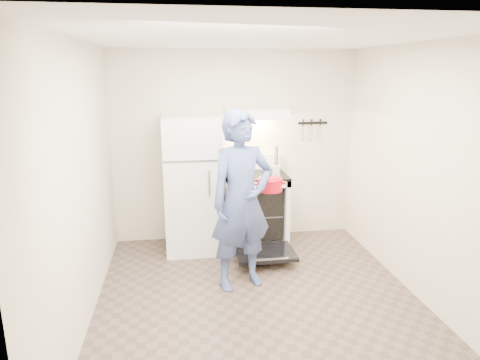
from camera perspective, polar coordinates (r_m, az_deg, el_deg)
name	(u,v)px	position (r m, az deg, el deg)	size (l,w,h in m)	color
floor	(260,302)	(4.42, 2.62, -15.93)	(3.60, 3.60, 0.00)	brown
back_wall	(235,147)	(5.68, -0.67, 4.46)	(3.20, 0.02, 2.50)	beige
refrigerator	(193,184)	(5.38, -6.30, -0.57)	(0.70, 0.70, 1.70)	white
stove_body	(256,210)	(5.60, 2.14, -4.06)	(0.76, 0.65, 0.92)	white
cooktop	(256,175)	(5.46, 2.19, 0.67)	(0.76, 0.65, 0.03)	black
backsplash	(252,162)	(5.71, 1.68, 2.47)	(0.76, 0.07, 0.20)	white
oven_door	(265,253)	(5.17, 3.31, -9.65)	(0.70, 0.54, 0.04)	black
oven_rack	(256,212)	(5.60, 2.14, -4.25)	(0.60, 0.52, 0.01)	slate
range_hood	(256,113)	(5.41, 2.12, 8.87)	(0.76, 0.50, 0.12)	white
knife_strip	(313,123)	(5.85, 9.68, 7.52)	(0.40, 0.02, 0.03)	black
pizza_stone	(251,209)	(5.64, 1.52, -3.95)	(0.35, 0.35, 0.02)	#986D52
tea_kettle	(240,160)	(5.58, 0.05, 2.74)	(0.25, 0.21, 0.31)	silver
utensil_jar	(276,171)	(5.23, 4.85, 1.25)	(0.09, 0.09, 0.13)	silver
person	(242,201)	(4.37, 0.22, -2.87)	(0.68, 0.45, 1.87)	navy
dutch_oven	(270,185)	(4.69, 3.98, -0.67)	(0.35, 0.28, 0.23)	red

